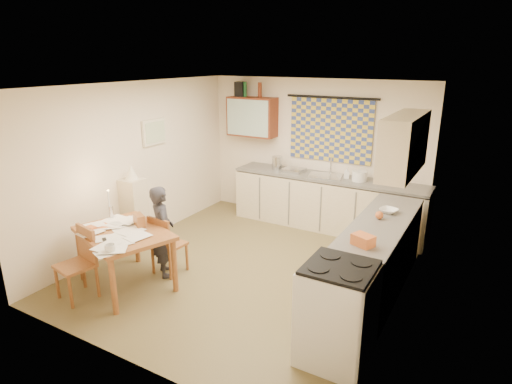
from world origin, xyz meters
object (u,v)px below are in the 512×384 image
Objects in this scene: shelf_stand at (135,214)px; stove at (337,313)px; person at (163,231)px; counter_back at (327,203)px; counter_right at (371,267)px; dining_table at (126,258)px; chair_far at (169,255)px.

stove is at bearing -14.59° from shelf_stand.
stove is at bearing -152.64° from person.
shelf_stand reaches higher than counter_back.
counter_back is 3.28× the size of stove.
person is at bearing -24.55° from shelf_stand.
person reaches higher than counter_back.
counter_back is 2.97m from person.
counter_right is 2.36× the size of person.
dining_table is (-2.82, -1.18, -0.07)m from counter_right.
dining_table is at bearing 69.31° from chair_far.
stove is at bearing 171.27° from chair_far.
counter_right is at bearing 42.54° from dining_table.
counter_right reaches higher than chair_far.
dining_table is at bearing -157.34° from counter_right.
shelf_stand is (-0.72, 0.90, 0.17)m from dining_table.
counter_back is at bearing -112.92° from chair_far.
dining_table is at bearing -116.00° from counter_back.
person reaches higher than dining_table.
stove is at bearing -90.00° from counter_right.
person is at bearing -116.29° from counter_back.
stove is 1.20× the size of chair_far.
chair_far is at bearing -116.37° from counter_back.
stove is 0.91× the size of shelf_stand.
chair_far is 0.67× the size of person.
counter_right reaches higher than dining_table.
dining_table is 1.29× the size of shelf_stand.
counter_right is at bearing -56.50° from counter_back.
counter_back is 3.41m from stove.
counter_back reaches higher than dining_table.
shelf_stand is at bearing -175.51° from counter_right.
chair_far is at bearing 167.81° from stove.
chair_far is 0.37m from person.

